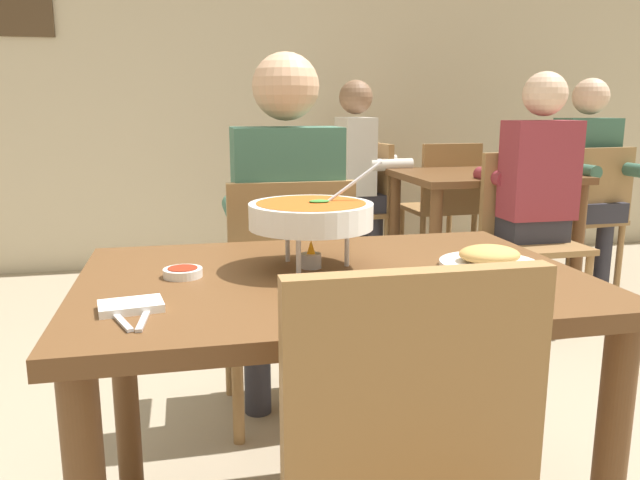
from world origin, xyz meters
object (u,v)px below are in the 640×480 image
at_px(patron_bg_middle, 361,167).
at_px(dining_table_main, 333,322).
at_px(diner_main, 285,221).
at_px(patron_bg_right, 534,184).
at_px(chair_bg_left, 588,210).
at_px(chair_bg_middle, 363,201).
at_px(chair_bg_corner, 444,200).
at_px(chair_diner_main, 288,289).
at_px(appetizer_plate, 489,260).
at_px(rice_plate, 428,291).
at_px(patron_bg_left, 588,171).
at_px(dining_table_far, 483,195).
at_px(sauce_dish, 183,272).
at_px(curry_bowl, 311,216).
at_px(chair_bg_right, 526,228).

bearing_deg(patron_bg_middle, dining_table_main, -107.15).
xyz_separation_m(diner_main, patron_bg_right, (1.44, 0.81, 0.00)).
distance_m(chair_bg_left, chair_bg_middle, 1.42).
xyz_separation_m(chair_bg_middle, chair_bg_corner, (0.56, -0.06, 0.00)).
xyz_separation_m(chair_diner_main, appetizer_plate, (0.39, -0.71, 0.26)).
bearing_deg(rice_plate, dining_table_main, 120.04).
distance_m(rice_plate, appetizer_plate, 0.33).
bearing_deg(patron_bg_left, chair_diner_main, -147.26).
bearing_deg(dining_table_far, dining_table_main, -124.47).
relative_size(rice_plate, chair_bg_middle, 0.27).
relative_size(appetizer_plate, patron_bg_middle, 0.18).
bearing_deg(sauce_dish, chair_bg_middle, 65.55).
height_order(dining_table_main, dining_table_far, same).
xyz_separation_m(chair_bg_middle, patron_bg_right, (0.59, -1.13, 0.24)).
bearing_deg(dining_table_main, patron_bg_left, 44.09).
distance_m(curry_bowl, chair_bg_right, 2.11).
bearing_deg(appetizer_plate, chair_bg_corner, 68.85).
relative_size(rice_plate, dining_table_far, 0.24).
bearing_deg(patron_bg_right, dining_table_main, -133.17).
xyz_separation_m(curry_bowl, chair_bg_right, (1.45, 1.48, -0.37)).
height_order(curry_bowl, chair_bg_left, curry_bowl).
distance_m(rice_plate, chair_bg_middle, 3.00).
relative_size(diner_main, curry_bowl, 3.94).
bearing_deg(appetizer_plate, patron_bg_middle, 80.85).
height_order(chair_diner_main, diner_main, diner_main).
xyz_separation_m(chair_diner_main, chair_bg_left, (2.11, 1.32, 0.00)).
distance_m(dining_table_main, chair_bg_right, 2.10).
xyz_separation_m(rice_plate, sauce_dish, (-0.49, 0.29, -0.01)).
relative_size(diner_main, patron_bg_left, 1.00).
bearing_deg(chair_bg_left, diner_main, -148.55).
bearing_deg(chair_bg_corner, patron_bg_left, -37.83).
distance_m(diner_main, chair_bg_left, 2.48).
height_order(diner_main, rice_plate, diner_main).
relative_size(chair_diner_main, patron_bg_left, 0.69).
height_order(diner_main, appetizer_plate, diner_main).
relative_size(sauce_dish, patron_bg_middle, 0.07).
distance_m(chair_bg_left, patron_bg_right, 0.86).
relative_size(curry_bowl, chair_bg_middle, 0.37).
distance_m(appetizer_plate, patron_bg_left, 2.70).
height_order(curry_bowl, chair_bg_middle, curry_bowl).
bearing_deg(diner_main, chair_diner_main, -90.00).
distance_m(dining_table_main, diner_main, 0.73).
distance_m(appetizer_plate, sauce_dish, 0.74).
height_order(dining_table_far, chair_bg_corner, chair_bg_corner).
bearing_deg(chair_diner_main, curry_bowl, -93.71).
xyz_separation_m(dining_table_main, chair_bg_corner, (1.40, 2.60, -0.12)).
height_order(sauce_dish, chair_bg_right, chair_bg_right).
height_order(chair_bg_corner, patron_bg_left, patron_bg_left).
bearing_deg(rice_plate, chair_bg_middle, 76.39).
height_order(dining_table_far, patron_bg_right, patron_bg_right).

